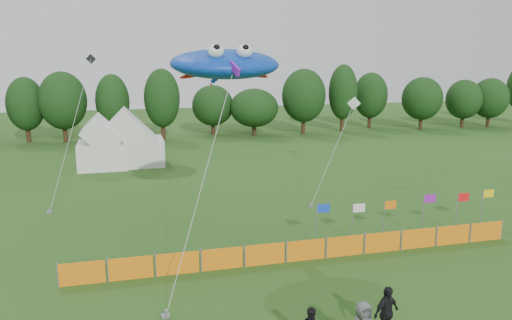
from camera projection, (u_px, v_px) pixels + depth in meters
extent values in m
cylinder|color=#382314|center=(28.00, 132.00, 55.74)|extent=(0.50, 0.50, 2.38)
ellipsoid|color=black|center=(26.00, 104.00, 55.11)|extent=(4.09, 4.09, 5.35)
cylinder|color=#382314|center=(65.00, 131.00, 55.94)|extent=(0.50, 0.50, 2.57)
ellipsoid|color=black|center=(63.00, 101.00, 55.26)|extent=(5.20, 5.20, 5.79)
cylinder|color=#382314|center=(114.00, 129.00, 57.22)|extent=(0.50, 0.50, 2.46)
ellipsoid|color=black|center=(112.00, 101.00, 56.57)|extent=(3.78, 3.78, 5.55)
cylinder|color=#382314|center=(163.00, 128.00, 57.25)|extent=(0.50, 0.50, 2.66)
ellipsoid|color=black|center=(162.00, 98.00, 56.54)|extent=(4.05, 4.05, 5.99)
cylinder|color=#382314|center=(213.00, 126.00, 61.36)|extent=(0.50, 0.50, 1.98)
ellipsoid|color=black|center=(213.00, 105.00, 60.83)|extent=(5.06, 5.06, 4.46)
cylinder|color=#382314|center=(254.00, 128.00, 60.69)|extent=(0.50, 0.50, 1.86)
ellipsoid|color=black|center=(254.00, 108.00, 60.20)|extent=(5.86, 5.86, 4.18)
cylinder|color=#382314|center=(303.00, 123.00, 62.02)|extent=(0.50, 0.50, 2.62)
ellipsoid|color=black|center=(304.00, 96.00, 61.32)|extent=(5.41, 5.41, 5.89)
cylinder|color=#382314|center=(342.00, 120.00, 63.97)|extent=(0.50, 0.50, 2.78)
ellipsoid|color=black|center=(343.00, 92.00, 63.23)|extent=(3.67, 3.67, 6.26)
cylinder|color=#382314|center=(370.00, 119.00, 67.02)|extent=(0.50, 0.50, 2.42)
ellipsoid|color=black|center=(371.00, 95.00, 66.38)|extent=(4.46, 4.46, 5.44)
cylinder|color=#382314|center=(421.00, 121.00, 65.95)|extent=(0.50, 0.50, 2.24)
ellipsoid|color=black|center=(422.00, 99.00, 65.35)|extent=(5.26, 5.26, 5.03)
cylinder|color=#382314|center=(462.00, 120.00, 67.59)|extent=(0.50, 0.50, 2.10)
ellipsoid|color=black|center=(464.00, 99.00, 67.03)|extent=(4.74, 4.74, 4.73)
cylinder|color=#382314|center=(488.00, 119.00, 68.09)|extent=(0.50, 0.50, 2.16)
ellipsoid|color=black|center=(490.00, 98.00, 67.51)|extent=(4.88, 4.88, 4.87)
cube|color=silver|center=(103.00, 155.00, 43.03)|extent=(4.07, 4.07, 2.24)
cube|color=silver|center=(133.00, 152.00, 44.16)|extent=(5.25, 4.20, 2.31)
cube|color=orange|center=(82.00, 273.00, 20.95)|extent=(1.90, 0.06, 1.00)
cube|color=orange|center=(131.00, 268.00, 21.45)|extent=(1.90, 0.06, 1.00)
cube|color=orange|center=(178.00, 264.00, 21.95)|extent=(1.90, 0.06, 1.00)
cube|color=orange|center=(222.00, 259.00, 22.46)|extent=(1.90, 0.06, 1.00)
cube|color=orange|center=(265.00, 254.00, 22.96)|extent=(1.90, 0.06, 1.00)
cube|color=orange|center=(306.00, 250.00, 23.46)|extent=(1.90, 0.06, 1.00)
cube|color=orange|center=(345.00, 246.00, 23.96)|extent=(1.90, 0.06, 1.00)
cube|color=orange|center=(382.00, 242.00, 24.47)|extent=(1.90, 0.06, 1.00)
cube|color=orange|center=(418.00, 239.00, 24.97)|extent=(1.90, 0.06, 1.00)
cube|color=orange|center=(453.00, 235.00, 25.47)|extent=(1.90, 0.06, 1.00)
cube|color=orange|center=(486.00, 231.00, 25.97)|extent=(1.90, 0.06, 1.00)
cylinder|color=gray|center=(317.00, 224.00, 25.50)|extent=(0.06, 0.06, 2.07)
cube|color=blue|center=(323.00, 208.00, 25.42)|extent=(0.70, 0.02, 0.45)
cylinder|color=gray|center=(352.00, 222.00, 26.03)|extent=(0.06, 0.06, 1.93)
cube|color=white|center=(359.00, 208.00, 25.97)|extent=(0.70, 0.02, 0.45)
cylinder|color=gray|center=(384.00, 218.00, 26.81)|extent=(0.06, 0.06, 1.85)
cube|color=orange|center=(390.00, 205.00, 26.76)|extent=(0.70, 0.02, 0.45)
cylinder|color=gray|center=(423.00, 215.00, 26.74)|extent=(0.06, 0.06, 2.22)
cube|color=purple|center=(430.00, 199.00, 26.64)|extent=(0.70, 0.02, 0.45)
cylinder|color=gray|center=(457.00, 213.00, 27.14)|extent=(0.06, 0.06, 2.18)
cube|color=red|center=(463.00, 197.00, 27.05)|extent=(0.70, 0.02, 0.45)
cylinder|color=gray|center=(482.00, 208.00, 28.09)|extent=(0.06, 0.06, 2.12)
cube|color=yellow|center=(488.00, 193.00, 28.01)|extent=(0.70, 0.02, 0.45)
imported|color=black|center=(386.00, 313.00, 16.83)|extent=(1.20, 0.81, 1.90)
ellipsoid|color=blue|center=(225.00, 64.00, 24.11)|extent=(5.66, 4.47, 1.88)
sphere|color=white|center=(216.00, 51.00, 22.72)|extent=(0.75, 0.75, 0.75)
sphere|color=white|center=(244.00, 51.00, 23.06)|extent=(0.75, 0.75, 0.75)
ellipsoid|color=red|center=(196.00, 74.00, 24.02)|extent=(1.58, 0.69, 0.25)
ellipsoid|color=red|center=(253.00, 74.00, 24.74)|extent=(1.58, 0.69, 0.25)
cube|color=purple|center=(235.00, 69.00, 22.20)|extent=(0.37, 0.96, 0.70)
cylinder|color=#A5A5A5|center=(203.00, 182.00, 20.45)|extent=(3.81, 5.25, 8.81)
cube|color=gray|center=(166.00, 316.00, 18.39)|extent=(0.30, 0.30, 0.10)
cube|color=white|center=(354.00, 103.00, 39.20)|extent=(1.06, 0.30, 1.06)
cylinder|color=#A5A5A5|center=(334.00, 150.00, 35.55)|extent=(6.34, 7.32, 5.86)
cube|color=gray|center=(310.00, 206.00, 31.90)|extent=(0.30, 0.30, 0.10)
cube|color=black|center=(91.00, 59.00, 38.39)|extent=(0.78, 0.23, 0.78)
cylinder|color=#A5A5A5|center=(73.00, 127.00, 34.56)|extent=(2.54, 9.45, 9.28)
cube|color=gray|center=(49.00, 212.00, 30.72)|extent=(0.30, 0.30, 0.10)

